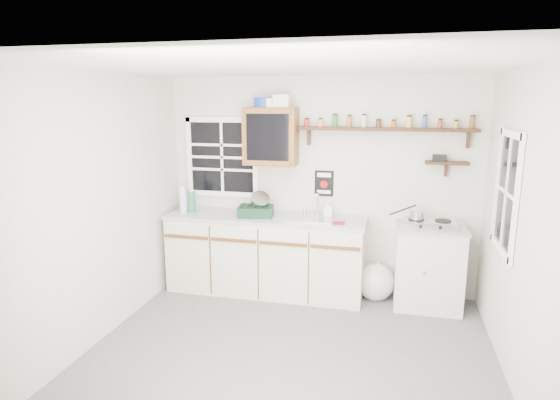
{
  "coord_description": "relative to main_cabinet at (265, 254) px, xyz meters",
  "views": [
    {
      "loc": [
        0.81,
        -3.74,
        2.23
      ],
      "look_at": [
        -0.23,
        0.55,
        1.28
      ],
      "focal_mm": 30.0,
      "sensor_mm": 36.0,
      "label": 1
    }
  ],
  "objects": [
    {
      "name": "room",
      "position": [
        0.58,
        -1.3,
        0.79
      ],
      "size": [
        3.64,
        3.24,
        2.54
      ],
      "color": "#58585B",
      "rests_on": "ground"
    },
    {
      "name": "dish_rack",
      "position": [
        -0.09,
        -0.02,
        0.55
      ],
      "size": [
        0.43,
        0.35,
        0.29
      ],
      "rotation": [
        0.0,
        0.0,
        0.15
      ],
      "color": "#10311C",
      "rests_on": "main_cabinet"
    },
    {
      "name": "trash_bag",
      "position": [
        1.28,
        0.08,
        -0.26
      ],
      "size": [
        0.42,
        0.38,
        0.48
      ],
      "color": "silver",
      "rests_on": "floor"
    },
    {
      "name": "upper_cabinet_clutter",
      "position": [
        0.03,
        0.14,
        1.75
      ],
      "size": [
        0.41,
        0.24,
        0.14
      ],
      "color": "#173499",
      "rests_on": "upper_cabinet"
    },
    {
      "name": "rag",
      "position": [
        0.87,
        -0.15,
        0.47
      ],
      "size": [
        0.13,
        0.11,
        0.02
      ],
      "primitive_type": "cube",
      "rotation": [
        0.0,
        0.0,
        0.06
      ],
      "color": "maroon",
      "rests_on": "main_cabinet"
    },
    {
      "name": "spice_shelf",
      "position": [
        1.31,
        0.21,
        1.47
      ],
      "size": [
        1.91,
        0.18,
        0.35
      ],
      "color": "black",
      "rests_on": "wall_back"
    },
    {
      "name": "right_cabinet",
      "position": [
        1.83,
        0.03,
        -0.01
      ],
      "size": [
        0.73,
        0.57,
        0.91
      ],
      "color": "silver",
      "rests_on": "floor"
    },
    {
      "name": "upper_cabinet",
      "position": [
        0.03,
        0.14,
        1.36
      ],
      "size": [
        0.6,
        0.32,
        0.65
      ],
      "color": "brown",
      "rests_on": "wall_back"
    },
    {
      "name": "soap_bottle",
      "position": [
        0.7,
        0.13,
        0.56
      ],
      "size": [
        0.12,
        0.12,
        0.2
      ],
      "primitive_type": "imported",
      "rotation": [
        0.0,
        0.0,
        0.34
      ],
      "color": "white",
      "rests_on": "main_cabinet"
    },
    {
      "name": "hotplate",
      "position": [
        1.81,
        0.01,
        0.49
      ],
      "size": [
        0.55,
        0.29,
        0.08
      ],
      "rotation": [
        0.0,
        0.0,
        -0.0
      ],
      "color": "#B6B6BB",
      "rests_on": "right_cabinet"
    },
    {
      "name": "water_bottles",
      "position": [
        -0.95,
        -0.02,
        0.6
      ],
      "size": [
        0.17,
        0.15,
        0.33
      ],
      "color": "silver",
      "rests_on": "main_cabinet"
    },
    {
      "name": "saucepan",
      "position": [
        1.67,
        0.01,
        0.56
      ],
      "size": [
        0.36,
        0.17,
        0.15
      ],
      "rotation": [
        0.0,
        0.0,
        -0.1
      ],
      "color": "#B6B6BB",
      "rests_on": "hotplate"
    },
    {
      "name": "window_back",
      "position": [
        -0.62,
        0.29,
        1.09
      ],
      "size": [
        0.93,
        0.03,
        0.98
      ],
      "color": "black",
      "rests_on": "wall_back"
    },
    {
      "name": "main_cabinet",
      "position": [
        0.0,
        0.0,
        0.0
      ],
      "size": [
        2.31,
        0.63,
        0.92
      ],
      "color": "beige",
      "rests_on": "floor"
    },
    {
      "name": "sink",
      "position": [
        0.54,
        0.01,
        0.47
      ],
      "size": [
        0.52,
        0.44,
        0.29
      ],
      "color": "#B6B6BB",
      "rests_on": "main_cabinet"
    },
    {
      "name": "window_right",
      "position": [
        2.37,
        -0.75,
        0.99
      ],
      "size": [
        0.03,
        0.78,
        1.08
      ],
      "color": "black",
      "rests_on": "wall_back"
    },
    {
      "name": "warning_sign",
      "position": [
        0.63,
        0.29,
        0.82
      ],
      "size": [
        0.22,
        0.02,
        0.3
      ],
      "color": "black",
      "rests_on": "wall_back"
    },
    {
      "name": "secondary_shelf",
      "position": [
        1.94,
        0.22,
        1.12
      ],
      "size": [
        0.45,
        0.16,
        0.24
      ],
      "color": "black",
      "rests_on": "wall_back"
    }
  ]
}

